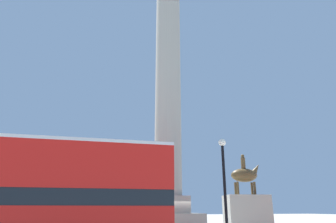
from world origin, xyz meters
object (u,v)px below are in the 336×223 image
object	(u,v)px
monument_column	(168,111)
bus_a	(7,198)
street_lamp	(225,192)
equestrian_statue	(247,211)

from	to	relation	value
monument_column	bus_a	world-z (taller)	monument_column
bus_a	street_lamp	bearing A→B (deg)	11.98
street_lamp	equestrian_statue	bearing A→B (deg)	52.84
equestrian_statue	street_lamp	world-z (taller)	equestrian_statue
bus_a	equestrian_statue	distance (m)	18.47
monument_column	street_lamp	distance (m)	6.68
monument_column	bus_a	distance (m)	10.69
bus_a	equestrian_statue	xyz separation A→B (m)	(15.62, 9.84, -0.51)
monument_column	street_lamp	bearing A→B (deg)	-67.94
street_lamp	monument_column	bearing A→B (deg)	112.06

